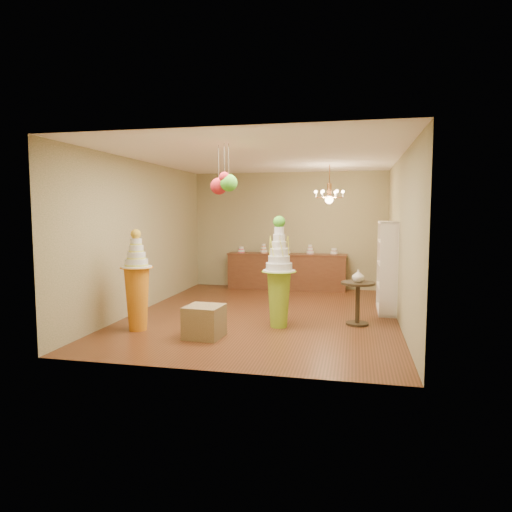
% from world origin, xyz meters
% --- Properties ---
extents(floor, '(6.50, 6.50, 0.00)m').
position_xyz_m(floor, '(0.00, 0.00, 0.00)').
color(floor, '#572D17').
rests_on(floor, ground).
extents(ceiling, '(6.50, 6.50, 0.00)m').
position_xyz_m(ceiling, '(0.00, 0.00, 3.00)').
color(ceiling, white).
rests_on(ceiling, ground).
extents(wall_back, '(5.00, 0.04, 3.00)m').
position_xyz_m(wall_back, '(0.00, 3.25, 1.50)').
color(wall_back, tan).
rests_on(wall_back, ground).
extents(wall_front, '(5.00, 0.04, 3.00)m').
position_xyz_m(wall_front, '(0.00, -3.25, 1.50)').
color(wall_front, tan).
rests_on(wall_front, ground).
extents(wall_left, '(0.04, 6.50, 3.00)m').
position_xyz_m(wall_left, '(-2.50, 0.00, 1.50)').
color(wall_left, tan).
rests_on(wall_left, ground).
extents(wall_right, '(0.04, 6.50, 3.00)m').
position_xyz_m(wall_right, '(2.50, 0.00, 1.50)').
color(wall_right, tan).
rests_on(wall_right, ground).
extents(pedestal_green, '(0.66, 0.66, 1.92)m').
position_xyz_m(pedestal_green, '(0.44, -0.89, 0.75)').
color(pedestal_green, '#8FBC29').
rests_on(pedestal_green, floor).
extents(pedestal_orange, '(0.66, 0.66, 1.70)m').
position_xyz_m(pedestal_orange, '(-1.85, -1.60, 0.69)').
color(pedestal_orange, orange).
rests_on(pedestal_orange, floor).
extents(burlap_riser, '(0.60, 0.60, 0.51)m').
position_xyz_m(burlap_riser, '(-0.61, -1.79, 0.25)').
color(burlap_riser, olive).
rests_on(burlap_riser, floor).
extents(sideboard, '(3.04, 0.54, 1.16)m').
position_xyz_m(sideboard, '(0.00, 2.97, 0.48)').
color(sideboard, brown).
rests_on(sideboard, floor).
extents(shelving_unit, '(0.33, 1.20, 1.80)m').
position_xyz_m(shelving_unit, '(2.34, 0.80, 0.90)').
color(shelving_unit, silver).
rests_on(shelving_unit, floor).
extents(round_table, '(0.72, 0.72, 0.76)m').
position_xyz_m(round_table, '(1.77, -0.45, 0.49)').
color(round_table, black).
rests_on(round_table, floor).
extents(vase, '(0.27, 0.27, 0.22)m').
position_xyz_m(vase, '(1.77, -0.45, 0.87)').
color(vase, silver).
rests_on(vase, round_table).
extents(pom_red_left, '(0.26, 0.26, 0.75)m').
position_xyz_m(pom_red_left, '(-0.36, -1.78, 2.38)').
color(pom_red_left, '#413D2E').
rests_on(pom_red_left, ceiling).
extents(pom_green_mid, '(0.26, 0.26, 0.71)m').
position_xyz_m(pom_green_mid, '(-0.16, -1.89, 2.42)').
color(pom_green_mid, '#413D2E').
rests_on(pom_green_mid, ceiling).
extents(pom_red_right, '(0.16, 0.16, 0.58)m').
position_xyz_m(pom_red_right, '(-0.22, -1.92, 2.50)').
color(pom_red_right, '#413D2E').
rests_on(pom_red_right, ceiling).
extents(chandelier, '(0.73, 0.73, 0.85)m').
position_xyz_m(chandelier, '(1.14, 1.52, 2.30)').
color(chandelier, '#C37E45').
rests_on(chandelier, ceiling).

